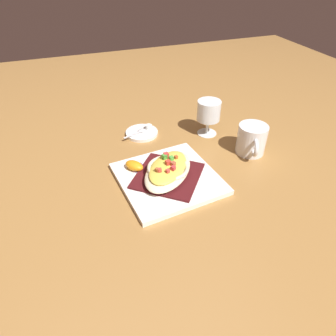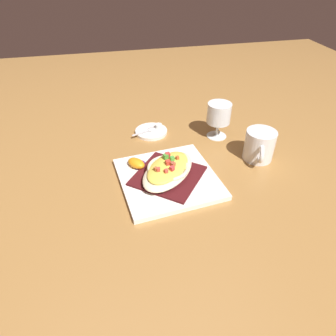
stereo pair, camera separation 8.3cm
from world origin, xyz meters
name	(u,v)px [view 1 (the left image)]	position (x,y,z in m)	size (l,w,h in m)	color
ground_plane	(168,181)	(0.00, 0.00, 0.00)	(2.60, 2.60, 0.00)	olive
square_plate	(168,178)	(0.00, 0.00, 0.01)	(0.27, 0.27, 0.02)	white
folded_napkin	(168,176)	(0.00, 0.00, 0.02)	(0.17, 0.17, 0.01)	#461115
gratin_dish	(168,169)	(0.00, 0.00, 0.04)	(0.22, 0.22, 0.05)	beige
orange_garnish	(135,166)	(-0.08, 0.07, 0.03)	(0.07, 0.07, 0.03)	#5C296A
coffee_mug	(251,141)	(0.30, 0.05, 0.04)	(0.09, 0.12, 0.09)	silver
stemmed_glass	(209,112)	(0.22, 0.20, 0.08)	(0.08, 0.08, 0.12)	white
creamer_saucer	(143,133)	(0.00, 0.27, 0.01)	(0.11, 0.11, 0.01)	white
spoon	(141,131)	(0.00, 0.27, 0.02)	(0.10, 0.05, 0.01)	silver
creamer_cup_0	(149,127)	(0.03, 0.28, 0.02)	(0.02, 0.02, 0.02)	white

